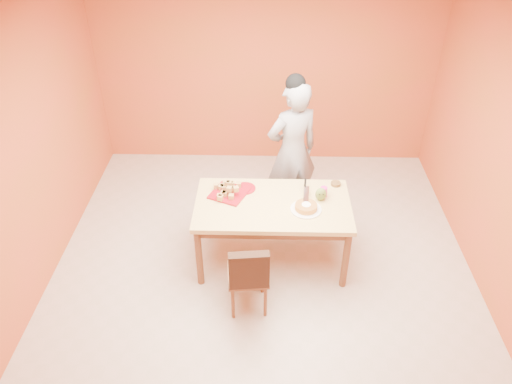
{
  "coord_description": "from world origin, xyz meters",
  "views": [
    {
      "loc": [
        0.02,
        -3.79,
        3.82
      ],
      "look_at": [
        -0.08,
        0.3,
        0.91
      ],
      "focal_mm": 35.0,
      "sensor_mm": 36.0,
      "label": 1
    }
  ],
  "objects_px": {
    "dining_chair": "(248,274)",
    "red_dinner_plate": "(245,188)",
    "person": "(292,151)",
    "checker_tin": "(336,184)",
    "pastry_platter": "(229,193)",
    "sponge_cake": "(306,207)",
    "dining_table": "(273,211)",
    "magenta_glass": "(324,192)",
    "egg_ornament": "(321,194)"
  },
  "relations": [
    {
      "from": "dining_table",
      "to": "pastry_platter",
      "type": "relative_size",
      "value": 4.6
    },
    {
      "from": "dining_table",
      "to": "dining_chair",
      "type": "bearing_deg",
      "value": -108.58
    },
    {
      "from": "dining_chair",
      "to": "dining_table",
      "type": "bearing_deg",
      "value": 65.42
    },
    {
      "from": "dining_table",
      "to": "pastry_platter",
      "type": "xyz_separation_m",
      "value": [
        -0.46,
        0.15,
        0.1
      ]
    },
    {
      "from": "red_dinner_plate",
      "to": "magenta_glass",
      "type": "xyz_separation_m",
      "value": [
        0.83,
        -0.11,
        0.05
      ]
    },
    {
      "from": "sponge_cake",
      "to": "checker_tin",
      "type": "distance_m",
      "value": 0.57
    },
    {
      "from": "person",
      "to": "sponge_cake",
      "type": "bearing_deg",
      "value": 72.38
    },
    {
      "from": "person",
      "to": "pastry_platter",
      "type": "distance_m",
      "value": 1.0
    },
    {
      "from": "person",
      "to": "checker_tin",
      "type": "height_order",
      "value": "person"
    },
    {
      "from": "pastry_platter",
      "to": "magenta_glass",
      "type": "height_order",
      "value": "magenta_glass"
    },
    {
      "from": "person",
      "to": "red_dinner_plate",
      "type": "xyz_separation_m",
      "value": [
        -0.52,
        -0.62,
        -0.1
      ]
    },
    {
      "from": "magenta_glass",
      "to": "red_dinner_plate",
      "type": "bearing_deg",
      "value": 172.75
    },
    {
      "from": "egg_ornament",
      "to": "red_dinner_plate",
      "type": "bearing_deg",
      "value": 179.47
    },
    {
      "from": "dining_chair",
      "to": "egg_ornament",
      "type": "height_order",
      "value": "egg_ornament"
    },
    {
      "from": "pastry_platter",
      "to": "sponge_cake",
      "type": "distance_m",
      "value": 0.83
    },
    {
      "from": "sponge_cake",
      "to": "red_dinner_plate",
      "type": "bearing_deg",
      "value": 150.77
    },
    {
      "from": "person",
      "to": "checker_tin",
      "type": "xyz_separation_m",
      "value": [
        0.45,
        -0.52,
        -0.09
      ]
    },
    {
      "from": "dining_chair",
      "to": "sponge_cake",
      "type": "relative_size",
      "value": 3.75
    },
    {
      "from": "dining_table",
      "to": "person",
      "type": "relative_size",
      "value": 0.93
    },
    {
      "from": "person",
      "to": "magenta_glass",
      "type": "relative_size",
      "value": 16.52
    },
    {
      "from": "dining_chair",
      "to": "pastry_platter",
      "type": "xyz_separation_m",
      "value": [
        -0.22,
        0.85,
        0.33
      ]
    },
    {
      "from": "checker_tin",
      "to": "magenta_glass",
      "type": "bearing_deg",
      "value": -126.55
    },
    {
      "from": "red_dinner_plate",
      "to": "checker_tin",
      "type": "relative_size",
      "value": 2.15
    },
    {
      "from": "dining_table",
      "to": "pastry_platter",
      "type": "distance_m",
      "value": 0.5
    },
    {
      "from": "person",
      "to": "sponge_cake",
      "type": "height_order",
      "value": "person"
    },
    {
      "from": "sponge_cake",
      "to": "checker_tin",
      "type": "height_order",
      "value": "sponge_cake"
    },
    {
      "from": "magenta_glass",
      "to": "checker_tin",
      "type": "distance_m",
      "value": 0.25
    },
    {
      "from": "sponge_cake",
      "to": "egg_ornament",
      "type": "bearing_deg",
      "value": 47.3
    },
    {
      "from": "dining_chair",
      "to": "person",
      "type": "height_order",
      "value": "person"
    },
    {
      "from": "dining_chair",
      "to": "checker_tin",
      "type": "height_order",
      "value": "dining_chair"
    },
    {
      "from": "dining_table",
      "to": "checker_tin",
      "type": "distance_m",
      "value": 0.77
    },
    {
      "from": "red_dinner_plate",
      "to": "checker_tin",
      "type": "distance_m",
      "value": 0.98
    },
    {
      "from": "pastry_platter",
      "to": "magenta_glass",
      "type": "relative_size",
      "value": 3.33
    },
    {
      "from": "pastry_platter",
      "to": "red_dinner_plate",
      "type": "xyz_separation_m",
      "value": [
        0.16,
        0.1,
        -0.0
      ]
    },
    {
      "from": "dining_table",
      "to": "dining_chair",
      "type": "height_order",
      "value": "dining_chair"
    },
    {
      "from": "dining_table",
      "to": "person",
      "type": "xyz_separation_m",
      "value": [
        0.23,
        0.87,
        0.2
      ]
    },
    {
      "from": "egg_ornament",
      "to": "person",
      "type": "bearing_deg",
      "value": 120.76
    },
    {
      "from": "dining_chair",
      "to": "magenta_glass",
      "type": "xyz_separation_m",
      "value": [
        0.76,
        0.84,
        0.38
      ]
    },
    {
      "from": "dining_chair",
      "to": "red_dinner_plate",
      "type": "height_order",
      "value": "dining_chair"
    },
    {
      "from": "red_dinner_plate",
      "to": "magenta_glass",
      "type": "height_order",
      "value": "magenta_glass"
    },
    {
      "from": "red_dinner_plate",
      "to": "sponge_cake",
      "type": "relative_size",
      "value": 1.0
    },
    {
      "from": "person",
      "to": "red_dinner_plate",
      "type": "relative_size",
      "value": 7.64
    },
    {
      "from": "person",
      "to": "dining_chair",
      "type": "bearing_deg",
      "value": 49.72
    },
    {
      "from": "person",
      "to": "magenta_glass",
      "type": "bearing_deg",
      "value": 88.86
    },
    {
      "from": "person",
      "to": "pastry_platter",
      "type": "xyz_separation_m",
      "value": [
        -0.69,
        -0.72,
        -0.09
      ]
    },
    {
      "from": "dining_chair",
      "to": "pastry_platter",
      "type": "relative_size",
      "value": 2.43
    },
    {
      "from": "checker_tin",
      "to": "egg_ornament",
      "type": "bearing_deg",
      "value": -124.06
    },
    {
      "from": "sponge_cake",
      "to": "magenta_glass",
      "type": "distance_m",
      "value": 0.32
    },
    {
      "from": "sponge_cake",
      "to": "checker_tin",
      "type": "relative_size",
      "value": 2.14
    },
    {
      "from": "dining_chair",
      "to": "magenta_glass",
      "type": "relative_size",
      "value": 8.07
    }
  ]
}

